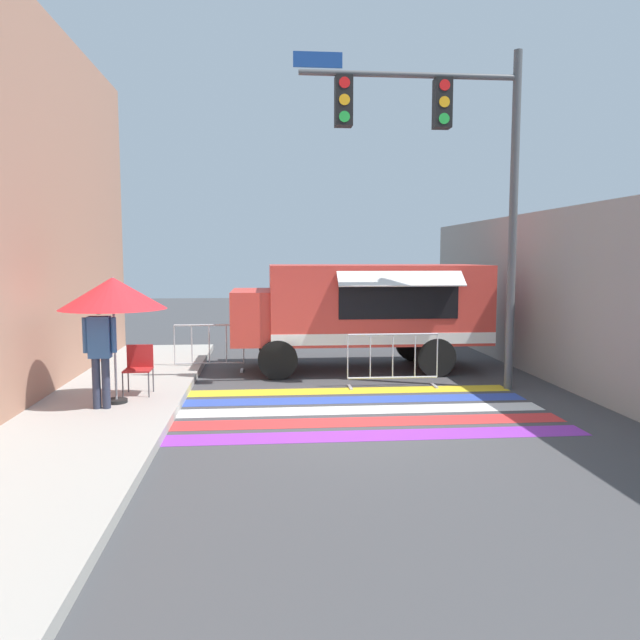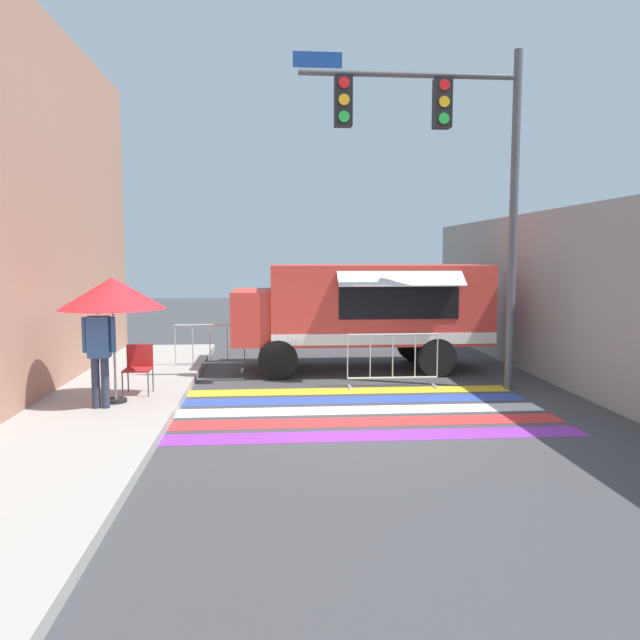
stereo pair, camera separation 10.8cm
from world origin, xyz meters
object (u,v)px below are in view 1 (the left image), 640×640
vendor_person (100,347)px  barricade_front (393,361)px  food_truck (357,306)px  patio_umbrella (113,294)px  traffic_signal_pole (446,151)px  folding_chair (139,365)px  barricade_side (209,349)px

vendor_person → barricade_front: vendor_person is taller
barricade_front → food_truck: bearing=101.5°
patio_umbrella → vendor_person: (-0.14, -0.38, -0.83)m
traffic_signal_pole → vendor_person: bearing=-165.7°
patio_umbrella → barricade_front: (5.02, 1.51, -1.45)m
barricade_front → vendor_person: bearing=-159.9°
food_truck → folding_chair: bearing=-146.5°
food_truck → traffic_signal_pole: (1.32, -2.40, 3.10)m
traffic_signal_pole → barricade_front: traffic_signal_pole is taller
food_truck → vendor_person: food_truck is taller
vendor_person → food_truck: bearing=37.3°
food_truck → patio_umbrella: bearing=-142.2°
folding_chair → vendor_person: 1.24m
patio_umbrella → barricade_side: 4.02m
food_truck → barricade_side: size_ratio=3.64×
vendor_person → barricade_front: 5.53m
patio_umbrella → barricade_side: patio_umbrella is taller
vendor_person → barricade_side: bearing=68.0°
traffic_signal_pole → folding_chair: (-5.68, -0.48, -3.89)m
traffic_signal_pole → barricade_side: bearing=153.2°
barricade_side → food_truck: bearing=0.6°
folding_chair → patio_umbrella: bearing=-113.6°
folding_chair → barricade_side: barricade_side is taller
patio_umbrella → barricade_front: size_ratio=1.15×
traffic_signal_pole → vendor_person: 7.13m
vendor_person → patio_umbrella: bearing=67.1°
vendor_person → barricade_front: (5.16, 1.89, -0.63)m
folding_chair → vendor_person: bearing=-113.8°
food_truck → barricade_side: (-3.36, -0.04, -0.94)m
patio_umbrella → vendor_person: size_ratio=1.20×
barricade_front → traffic_signal_pole: bearing=-20.6°
traffic_signal_pole → barricade_side: 6.62m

